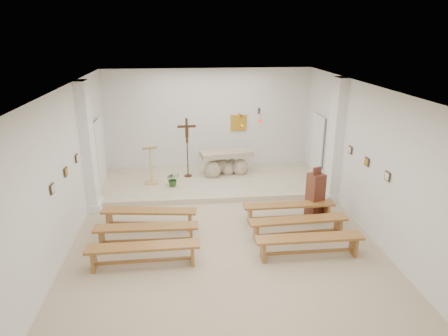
{
  "coord_description": "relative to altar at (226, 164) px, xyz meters",
  "views": [
    {
      "loc": [
        -0.85,
        -8.41,
        4.7
      ],
      "look_at": [
        0.19,
        1.6,
        1.19
      ],
      "focal_mm": 32.0,
      "sensor_mm": 36.0,
      "label": 1
    }
  ],
  "objects": [
    {
      "name": "crucifix_stand",
      "position": [
        -1.25,
        -0.09,
        0.78
      ],
      "size": [
        0.58,
        0.25,
        1.93
      ],
      "rotation": [
        0.0,
        0.0,
        0.04
      ],
      "color": "#3C2513",
      "rests_on": "sanctuary_platform"
    },
    {
      "name": "bench_left_third",
      "position": [
        -2.26,
        -5.04,
        -0.11
      ],
      "size": [
        2.34,
        0.4,
        0.49
      ],
      "rotation": [
        0.0,
        0.0,
        0.01
      ],
      "color": "brown",
      "rests_on": "ground"
    },
    {
      "name": "wall_back",
      "position": [
        -0.49,
        1.01,
        1.27
      ],
      "size": [
        7.0,
        0.02,
        3.5
      ],
      "primitive_type": "cube",
      "color": "silver",
      "rests_on": "ground"
    },
    {
      "name": "bench_left_second",
      "position": [
        -2.26,
        -4.18,
        -0.11
      ],
      "size": [
        2.35,
        0.43,
        0.49
      ],
      "rotation": [
        0.0,
        0.0,
        -0.03
      ],
      "color": "brown",
      "rests_on": "ground"
    },
    {
      "name": "donation_pedestal",
      "position": [
        2.02,
        -3.08,
        0.12
      ],
      "size": [
        0.47,
        0.47,
        1.38
      ],
      "rotation": [
        0.0,
        0.0,
        0.35
      ],
      "color": "brown",
      "rests_on": "ground"
    },
    {
      "name": "sanctuary_lamp",
      "position": [
        1.26,
        0.73,
        1.33
      ],
      "size": [
        0.11,
        0.36,
        0.44
      ],
      "color": "black",
      "rests_on": "wall_back"
    },
    {
      "name": "bench_right_second",
      "position": [
        1.27,
        -4.18,
        -0.11
      ],
      "size": [
        2.35,
        0.48,
        0.49
      ],
      "rotation": [
        0.0,
        0.0,
        0.04
      ],
      "color": "brown",
      "rests_on": "ground"
    },
    {
      "name": "wall_right",
      "position": [
        3.0,
        -3.98,
        1.27
      ],
      "size": [
        0.02,
        10.0,
        3.5
      ],
      "primitive_type": "cube",
      "color": "silver",
      "rests_on": "ground"
    },
    {
      "name": "bench_right_third",
      "position": [
        1.27,
        -5.04,
        -0.11
      ],
      "size": [
        2.34,
        0.38,
        0.49
      ],
      "rotation": [
        0.0,
        0.0,
        -0.0
      ],
      "color": "brown",
      "rests_on": "ground"
    },
    {
      "name": "station_frame_left_front",
      "position": [
        -3.96,
        -4.78,
        1.24
      ],
      "size": [
        0.03,
        0.2,
        0.2
      ],
      "primitive_type": "cube",
      "color": "#3B2C1A",
      "rests_on": "wall_left"
    },
    {
      "name": "bench_right_front",
      "position": [
        1.27,
        -3.32,
        -0.11
      ],
      "size": [
        2.34,
        0.39,
        0.49
      ],
      "rotation": [
        0.0,
        0.0,
        0.01
      ],
      "color": "brown",
      "rests_on": "ground"
    },
    {
      "name": "pilaster_right",
      "position": [
        2.88,
        -1.98,
        1.27
      ],
      "size": [
        0.26,
        0.55,
        3.5
      ],
      "primitive_type": "cube",
      "color": "white",
      "rests_on": "ground"
    },
    {
      "name": "radiator_left",
      "position": [
        -3.92,
        -1.28,
        -0.21
      ],
      "size": [
        0.1,
        0.85,
        0.52
      ],
      "primitive_type": "cube",
      "color": "silver",
      "rests_on": "ground"
    },
    {
      "name": "ceiling",
      "position": [
        -0.49,
        -3.98,
        3.01
      ],
      "size": [
        7.0,
        10.0,
        0.02
      ],
      "primitive_type": "cube",
      "color": "silver",
      "rests_on": "wall_back"
    },
    {
      "name": "station_frame_left_rear",
      "position": [
        -3.96,
        -2.78,
        1.24
      ],
      "size": [
        0.03,
        0.2,
        0.2
      ],
      "primitive_type": "cube",
      "color": "#3B2C1A",
      "rests_on": "wall_left"
    },
    {
      "name": "station_frame_left_mid",
      "position": [
        -3.96,
        -3.78,
        1.24
      ],
      "size": [
        0.03,
        0.2,
        0.2
      ],
      "primitive_type": "cube",
      "color": "#3B2C1A",
      "rests_on": "wall_left"
    },
    {
      "name": "station_frame_right_rear",
      "position": [
        2.98,
        -2.78,
        1.24
      ],
      "size": [
        0.03,
        0.2,
        0.2
      ],
      "primitive_type": "cube",
      "color": "#3B2C1A",
      "rests_on": "wall_right"
    },
    {
      "name": "potted_plant",
      "position": [
        -1.72,
        -0.9,
        -0.11
      ],
      "size": [
        0.49,
        0.45,
        0.45
      ],
      "primitive_type": "imported",
      "rotation": [
        0.0,
        0.0,
        0.29
      ],
      "color": "#265120",
      "rests_on": "sanctuary_platform"
    },
    {
      "name": "radiator_right",
      "position": [
        2.94,
        -1.28,
        -0.21
      ],
      "size": [
        0.1,
        0.85,
        0.52
      ],
      "primitive_type": "cube",
      "color": "silver",
      "rests_on": "ground"
    },
    {
      "name": "altar",
      "position": [
        0.0,
        0.0,
        0.0
      ],
      "size": [
        1.76,
        0.92,
        0.87
      ],
      "rotation": [
        0.0,
        0.0,
        0.16
      ],
      "color": "#BFAF91",
      "rests_on": "sanctuary_platform"
    },
    {
      "name": "gold_wall_relief",
      "position": [
        0.56,
        0.98,
        1.17
      ],
      "size": [
        0.55,
        0.04,
        0.55
      ],
      "primitive_type": "cube",
      "color": "gold",
      "rests_on": "wall_back"
    },
    {
      "name": "pilaster_left",
      "position": [
        -3.86,
        -1.98,
        1.27
      ],
      "size": [
        0.26,
        0.55,
        3.5
      ],
      "primitive_type": "cube",
      "color": "white",
      "rests_on": "ground"
    },
    {
      "name": "station_frame_right_mid",
      "position": [
        2.98,
        -3.78,
        1.24
      ],
      "size": [
        0.03,
        0.2,
        0.2
      ],
      "primitive_type": "cube",
      "color": "#3B2C1A",
      "rests_on": "wall_right"
    },
    {
      "name": "ground",
      "position": [
        -0.49,
        -3.98,
        -0.48
      ],
      "size": [
        7.0,
        10.0,
        0.0
      ],
      "primitive_type": "cube",
      "color": "tan",
      "rests_on": "ground"
    },
    {
      "name": "station_frame_right_front",
      "position": [
        2.98,
        -4.78,
        1.24
      ],
      "size": [
        0.03,
        0.2,
        0.2
      ],
      "primitive_type": "cube",
      "color": "#3B2C1A",
      "rests_on": "wall_right"
    },
    {
      "name": "wall_left",
      "position": [
        -3.98,
        -3.98,
        1.27
      ],
      "size": [
        0.02,
        10.0,
        3.5
      ],
      "primitive_type": "cube",
      "color": "silver",
      "rests_on": "ground"
    },
    {
      "name": "sanctuary_platform",
      "position": [
        -0.49,
        -0.48,
        -0.41
      ],
      "size": [
        6.98,
        3.0,
        0.15
      ],
      "primitive_type": "cube",
      "color": "beige",
      "rests_on": "ground"
    },
    {
      "name": "bench_left_front",
      "position": [
        -2.26,
        -3.32,
        -0.11
      ],
      "size": [
        2.37,
        0.66,
        0.49
      ],
      "rotation": [
        0.0,
        0.0,
        -0.13
      ],
      "color": "brown",
      "rests_on": "ground"
    },
    {
      "name": "lectern",
      "position": [
        -2.39,
        -0.6,
        0.29
      ],
      "size": [
        0.5,
        0.44,
        1.27
      ],
      "rotation": [
        0.0,
        0.0,
        0.15
      ],
      "color": "tan",
      "rests_on": "sanctuary_platform"
    }
  ]
}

